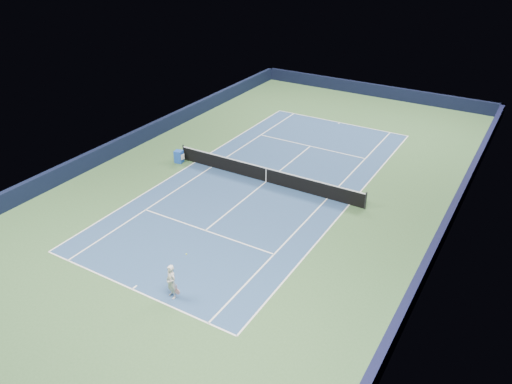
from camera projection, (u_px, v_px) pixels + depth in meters
The scene contains 19 objects.
ground at pixel (266, 182), 30.90m from camera, with size 40.00×40.00×0.00m, color #355830.
wall_far at pixel (374, 90), 45.55m from camera, with size 22.00×0.35×1.10m, color black.
wall_right at pixel (448, 222), 25.78m from camera, with size 0.35×40.00×1.10m, color black.
wall_left at pixel (134, 139), 35.49m from camera, with size 0.35×40.00×1.10m, color black.
court_surface at pixel (266, 182), 30.90m from camera, with size 10.97×23.77×0.01m, color navy.
baseline_far at pixel (340, 123), 39.84m from camera, with size 10.97×0.08×0.00m, color white.
baseline_near at pixel (132, 289), 21.96m from camera, with size 10.97×0.08×0.00m, color white.
sideline_doubles_right at pixel (349, 205), 28.44m from camera, with size 0.08×23.77×0.00m, color white.
sideline_doubles_left at pixel (195, 162), 33.36m from camera, with size 0.08×23.77×0.00m, color white.
sideline_singles_right at pixel (327, 198), 29.05m from camera, with size 0.08×23.77×0.00m, color white.
sideline_singles_left at pixel (212, 167), 32.74m from camera, with size 0.08×23.77×0.00m, color white.
service_line_far at pixel (310, 146), 35.71m from camera, with size 8.23×0.08×0.00m, color white.
service_line_near at pixel (205, 230), 26.08m from camera, with size 8.23×0.08×0.00m, color white.
center_service_line at pixel (266, 182), 30.90m from camera, with size 0.08×12.80×0.00m, color white.
center_mark_far at pixel (339, 123), 39.73m from camera, with size 0.08×0.30×0.00m, color white.
center_mark_near at pixel (135, 287), 22.07m from camera, with size 0.08×0.30×0.00m, color white.
tennis_net at pixel (266, 175), 30.66m from camera, with size 12.90×0.10×1.07m.
sponsor_cube at pixel (179, 157), 33.17m from camera, with size 0.62×0.55×0.84m.
tennis_player at pixel (171, 282), 21.14m from camera, with size 0.81×1.31×1.70m.
Camera 1 is at (13.48, -23.83, 14.36)m, focal length 35.00 mm.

